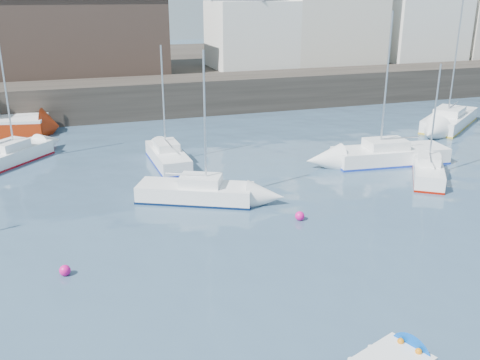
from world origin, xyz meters
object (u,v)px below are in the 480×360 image
object	(u,v)px
sailboat_d	(389,154)
buoy_near	(66,275)
sailboat_f	(168,156)
sailboat_g	(450,119)
sailboat_b	(196,192)
sailboat_c	(428,171)
buoy_mid	(300,220)
sailboat_h	(8,156)
buoy_far	(205,178)

from	to	relation	value
sailboat_d	buoy_near	bearing A→B (deg)	-157.04
sailboat_f	sailboat_g	size ratio (longest dim) A/B	0.72
sailboat_b	sailboat_d	xyz separation A→B (m)	(13.02, 2.44, 0.06)
sailboat_c	sailboat_f	world-z (taller)	sailboat_f
buoy_mid	sailboat_f	bearing A→B (deg)	111.69
sailboat_c	sailboat_d	size ratio (longest dim) A/B	0.71
sailboat_b	sailboat_h	xyz separation A→B (m)	(-9.56, 9.78, 0.02)
sailboat_c	buoy_mid	xyz separation A→B (m)	(-9.37, -3.01, -0.49)
sailboat_b	sailboat_d	world-z (taller)	sailboat_d
sailboat_c	buoy_far	distance (m)	12.76
sailboat_g	buoy_mid	world-z (taller)	sailboat_g
sailboat_c	buoy_far	world-z (taller)	sailboat_c
sailboat_g	sailboat_h	size ratio (longest dim) A/B	1.27
sailboat_d	sailboat_c	bearing A→B (deg)	-83.65
sailboat_h	buoy_near	distance (m)	15.93
sailboat_b	sailboat_g	world-z (taller)	sailboat_g
sailboat_c	sailboat_d	distance (m)	3.37
buoy_near	buoy_far	xyz separation A→B (m)	(7.90, 9.13, 0.00)
sailboat_b	sailboat_f	bearing A→B (deg)	91.33
buoy_near	sailboat_g	bearing A→B (deg)	27.10
sailboat_h	buoy_mid	world-z (taller)	sailboat_h
sailboat_g	buoy_far	bearing A→B (deg)	-164.51
sailboat_f	buoy_far	world-z (taller)	sailboat_f
sailboat_g	buoy_mid	size ratio (longest dim) A/B	22.40
sailboat_c	sailboat_f	size ratio (longest dim) A/B	0.90
sailboat_d	sailboat_f	size ratio (longest dim) A/B	1.27
buoy_mid	buoy_far	bearing A→B (deg)	110.38
sailboat_g	buoy_near	xyz separation A→B (m)	(-29.58, -15.13, -0.57)
buoy_near	sailboat_f	bearing A→B (deg)	62.80
sailboat_d	buoy_far	world-z (taller)	sailboat_d
sailboat_c	buoy_mid	world-z (taller)	sailboat_c
sailboat_c	buoy_far	bearing A→B (deg)	160.86
sailboat_d	buoy_far	distance (m)	11.71
buoy_mid	sailboat_b	bearing A→B (deg)	135.75
sailboat_g	buoy_mid	bearing A→B (deg)	-145.21
sailboat_d	sailboat_f	world-z (taller)	sailboat_d
sailboat_d	buoy_far	size ratio (longest dim) A/B	24.39
sailboat_b	buoy_near	world-z (taller)	sailboat_b
sailboat_c	sailboat_g	bearing A→B (deg)	46.59
sailboat_d	buoy_far	xyz separation A→B (m)	(-11.67, 0.83, -0.55)
sailboat_b	buoy_mid	bearing A→B (deg)	-44.25
sailboat_c	sailboat_h	world-z (taller)	sailboat_h
sailboat_c	sailboat_h	distance (m)	25.32
buoy_near	sailboat_h	bearing A→B (deg)	100.90
sailboat_c	sailboat_d	bearing A→B (deg)	96.35
sailboat_d	buoy_near	xyz separation A→B (m)	(-19.57, -8.29, -0.55)
buoy_mid	buoy_near	bearing A→B (deg)	-169.65
sailboat_d	buoy_mid	distance (m)	11.03
sailboat_f	buoy_far	bearing A→B (deg)	-65.56
sailboat_b	sailboat_f	xyz separation A→B (m)	(-0.15, 6.59, 0.01)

